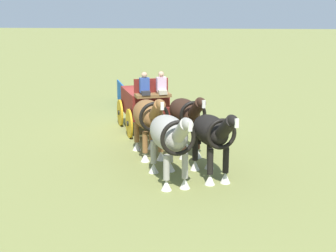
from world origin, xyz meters
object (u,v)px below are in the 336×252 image
Objects in this scene: show_wagon at (145,104)px; draft_horse_rear_off at (149,117)px; draft_horse_lead_near at (212,134)px; draft_horse_lead_off at (170,136)px; draft_horse_rear_near at (186,115)px.

show_wagon reaches higher than draft_horse_rear_off.
draft_horse_rear_off is 2.92m from draft_horse_lead_near.
show_wagon reaches higher than draft_horse_lead_off.
draft_horse_lead_near is 0.92× the size of draft_horse_lead_off.
draft_horse_rear_near reaches higher than draft_horse_rear_off.
draft_horse_rear_near is (3.01, 1.86, 0.24)m from show_wagon.
draft_horse_lead_off is at bearing 15.08° from show_wagon.
draft_horse_rear_near is at bearing -158.80° from draft_horse_lead_near.
draft_horse_rear_near is 1.05× the size of draft_horse_rear_off.
draft_horse_lead_near is at bearing 47.61° from draft_horse_rear_off.
show_wagon is 3.54m from draft_horse_rear_off.
show_wagon is 6.12m from draft_horse_lead_near.
draft_horse_rear_off is (3.47, 0.65, 0.23)m from show_wagon.
draft_horse_lead_near is at bearing 21.20° from draft_horse_rear_near.
show_wagon is at bearing -152.71° from draft_horse_lead_near.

